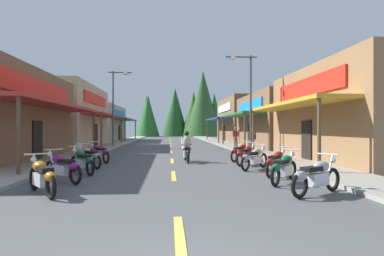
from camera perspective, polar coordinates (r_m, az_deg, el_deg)
name	(u,v)px	position (r m, az deg, el deg)	size (l,w,h in m)	color
ground	(171,149)	(27.48, -3.82, -3.72)	(9.34, 79.03, 0.10)	#4C4C4F
sidewalk_left	(102,148)	(28.05, -15.80, -3.42)	(2.28, 79.03, 0.12)	#9E9991
sidewalk_right	(237,147)	(28.12, 8.14, -3.41)	(2.28, 79.03, 0.12)	gray
centerline_dashes	(171,145)	(32.20, -3.87, -3.08)	(0.16, 56.64, 0.01)	#E0C64C
storefront_left_middle	(57,116)	(31.65, -23.10, 1.94)	(8.82, 11.76, 5.61)	tan
storefront_left_far	(87,123)	(45.21, -18.32, 0.79)	(10.41, 13.55, 4.72)	gray
storefront_right_middle	(299,121)	(29.78, 18.61, 1.22)	(10.69, 10.85, 4.72)	brown
storefront_right_far	(253,120)	(41.70, 10.92, 1.40)	(9.33, 12.22, 5.51)	brown
streetlamp_left	(116,99)	(28.77, -13.46, 5.17)	(2.02, 0.30, 6.73)	#474C51
streetlamp_right	(246,91)	(20.75, 9.73, 6.65)	(2.02, 0.30, 6.38)	#474C51
motorcycle_parked_right_0	(316,176)	(8.84, 21.45, -8.01)	(1.86, 1.24, 1.04)	black
motorcycle_parked_right_1	(284,168)	(10.34, 16.21, -6.85)	(1.45, 1.70, 1.04)	black
motorcycle_parked_right_2	(276,162)	(11.95, 14.93, -5.93)	(1.37, 1.76, 1.04)	black
motorcycle_parked_right_3	(254,158)	(13.46, 11.15, -5.27)	(1.57, 1.60, 1.04)	black
motorcycle_parked_right_4	(246,154)	(15.11, 9.76, -4.69)	(1.41, 1.74, 1.04)	black
motorcycle_parked_right_5	(241,152)	(16.74, 8.76, -4.24)	(1.46, 1.69, 1.04)	black
motorcycle_parked_left_0	(42,176)	(9.09, -25.34, -7.79)	(1.35, 1.78, 1.04)	black
motorcycle_parked_left_1	(63,167)	(10.91, -22.24, -6.49)	(1.65, 1.52, 1.04)	black
motorcycle_parked_left_2	(82,161)	(12.64, -19.14, -5.60)	(1.37, 1.77, 1.04)	black
motorcycle_parked_left_3	(89,156)	(14.51, -18.10, -4.88)	(1.49, 1.67, 1.04)	black
motorcycle_parked_left_4	(99,153)	(16.58, -16.36, -4.28)	(1.41, 1.74, 1.04)	black
rider_cruising_lead	(187,149)	(16.08, -0.98, -3.82)	(0.60, 2.14, 1.57)	black
pedestrian_by_shop	(252,139)	(22.65, 10.80, -1.89)	(0.44, 0.44, 1.69)	#B2A599
pedestrian_browsing	(236,136)	(27.68, 7.88, -1.38)	(0.57, 0.27, 1.82)	#726659
treeline_backdrop	(188,110)	(67.40, -0.70, 3.23)	(19.21, 10.44, 13.70)	#2F5123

